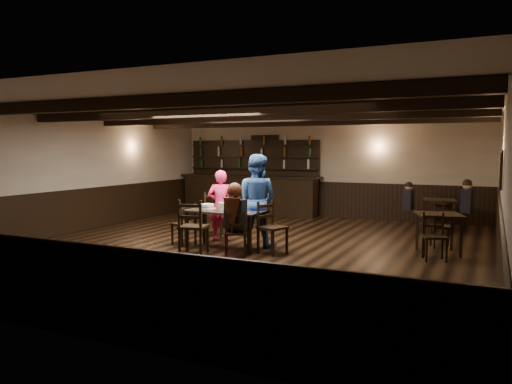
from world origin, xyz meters
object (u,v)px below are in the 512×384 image
at_px(dining_table, 226,215).
at_px(chair_near_left, 192,223).
at_px(chair_near_right, 235,230).
at_px(bar_counter, 250,189).
at_px(man_blue, 256,200).
at_px(woman_pink, 221,206).
at_px(cake, 208,207).

height_order(dining_table, chair_near_left, chair_near_left).
relative_size(dining_table, chair_near_left, 1.50).
distance_m(chair_near_right, bar_counter, 6.12).
distance_m(chair_near_left, man_blue, 1.48).
height_order(chair_near_right, man_blue, man_blue).
bearing_deg(chair_near_right, man_blue, 95.13).
height_order(dining_table, woman_pink, woman_pink).
relative_size(dining_table, man_blue, 0.83).
xyz_separation_m(woman_pink, bar_counter, (-1.43, 4.34, -0.03)).
height_order(chair_near_right, cake, cake).
relative_size(woman_pink, cake, 4.76).
relative_size(woman_pink, bar_counter, 0.34).
xyz_separation_m(chair_near_left, woman_pink, (-0.24, 1.48, 0.15)).
xyz_separation_m(dining_table, man_blue, (0.43, 0.46, 0.26)).
relative_size(man_blue, cake, 5.84).
relative_size(woman_pink, man_blue, 0.81).
relative_size(dining_table, woman_pink, 1.02).
relative_size(chair_near_left, chair_near_right, 1.21).
bearing_deg(cake, woman_pink, 94.15).
distance_m(dining_table, woman_pink, 0.84).
distance_m(chair_near_right, man_blue, 1.14).
relative_size(chair_near_right, bar_counter, 0.19).
bearing_deg(dining_table, woman_pink, 126.38).
xyz_separation_m(man_blue, cake, (-0.88, -0.39, -0.13)).
bearing_deg(bar_counter, man_blue, -62.59).
xyz_separation_m(dining_table, bar_counter, (-1.93, 5.01, 0.06)).
distance_m(cake, bar_counter, 5.15).
bearing_deg(woman_pink, dining_table, 104.67).
bearing_deg(woman_pink, man_blue, 145.30).
distance_m(dining_table, chair_near_left, 0.85).
xyz_separation_m(chair_near_left, chair_near_right, (0.78, 0.22, -0.10)).
bearing_deg(bar_counter, woman_pink, -71.71).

